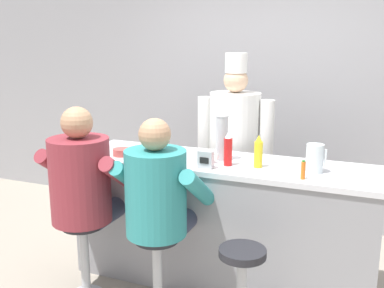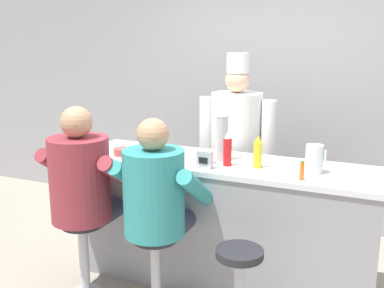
{
  "view_description": "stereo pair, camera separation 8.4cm",
  "coord_description": "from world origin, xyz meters",
  "px_view_note": "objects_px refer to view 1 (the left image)",
  "views": [
    {
      "loc": [
        1.06,
        -2.82,
        1.9
      ],
      "look_at": [
        -0.24,
        0.3,
        1.12
      ],
      "focal_mm": 42.0,
      "sensor_mm": 36.0,
      "label": 1
    },
    {
      "loc": [
        1.13,
        -2.79,
        1.9
      ],
      "look_at": [
        -0.24,
        0.3,
        1.12
      ],
      "focal_mm": 42.0,
      "sensor_mm": 36.0,
      "label": 2
    }
  ],
  "objects_px": {
    "hot_sauce_bottle_orange": "(303,170)",
    "coffee_mug_white": "(207,157)",
    "breakfast_plate": "(151,156)",
    "empty_stool_round": "(242,278)",
    "napkin_dispenser_chrome": "(206,159)",
    "diner_seated_teal": "(158,196)",
    "ketchup_bottle_red": "(228,150)",
    "cook_in_whites_near": "(234,145)",
    "cereal_bowl": "(122,152)",
    "diner_seated_maroon": "(84,183)",
    "cup_stack_steel": "(222,138)",
    "water_pitcher_clear": "(315,158)",
    "mustard_bottle_yellow": "(258,152)"
  },
  "relations": [
    {
      "from": "cereal_bowl",
      "to": "cook_in_whites_near",
      "type": "height_order",
      "value": "cook_in_whites_near"
    },
    {
      "from": "napkin_dispenser_chrome",
      "to": "diner_seated_maroon",
      "type": "xyz_separation_m",
      "value": [
        -0.82,
        -0.35,
        -0.18
      ]
    },
    {
      "from": "water_pitcher_clear",
      "to": "diner_seated_maroon",
      "type": "xyz_separation_m",
      "value": [
        -1.56,
        -0.55,
        -0.21
      ]
    },
    {
      "from": "napkin_dispenser_chrome",
      "to": "cook_in_whites_near",
      "type": "relative_size",
      "value": 0.07
    },
    {
      "from": "diner_seated_maroon",
      "to": "diner_seated_teal",
      "type": "relative_size",
      "value": 1.03
    },
    {
      "from": "cereal_bowl",
      "to": "diner_seated_teal",
      "type": "height_order",
      "value": "diner_seated_teal"
    },
    {
      "from": "cup_stack_steel",
      "to": "empty_stool_round",
      "type": "height_order",
      "value": "cup_stack_steel"
    },
    {
      "from": "hot_sauce_bottle_orange",
      "to": "cereal_bowl",
      "type": "distance_m",
      "value": 1.44
    },
    {
      "from": "breakfast_plate",
      "to": "empty_stool_round",
      "type": "relative_size",
      "value": 0.37
    },
    {
      "from": "water_pitcher_clear",
      "to": "cereal_bowl",
      "type": "bearing_deg",
      "value": -175.77
    },
    {
      "from": "cereal_bowl",
      "to": "breakfast_plate",
      "type": "bearing_deg",
      "value": 4.78
    },
    {
      "from": "ketchup_bottle_red",
      "to": "empty_stool_round",
      "type": "height_order",
      "value": "ketchup_bottle_red"
    },
    {
      "from": "breakfast_plate",
      "to": "diner_seated_teal",
      "type": "relative_size",
      "value": 0.16
    },
    {
      "from": "breakfast_plate",
      "to": "empty_stool_round",
      "type": "height_order",
      "value": "breakfast_plate"
    },
    {
      "from": "breakfast_plate",
      "to": "mustard_bottle_yellow",
      "type": "bearing_deg",
      "value": 4.06
    },
    {
      "from": "breakfast_plate",
      "to": "napkin_dispenser_chrome",
      "type": "relative_size",
      "value": 1.79
    },
    {
      "from": "mustard_bottle_yellow",
      "to": "cook_in_whites_near",
      "type": "xyz_separation_m",
      "value": [
        -0.39,
        0.69,
        -0.13
      ]
    },
    {
      "from": "water_pitcher_clear",
      "to": "diner_seated_teal",
      "type": "height_order",
      "value": "diner_seated_teal"
    },
    {
      "from": "diner_seated_maroon",
      "to": "napkin_dispenser_chrome",
      "type": "bearing_deg",
      "value": 23.24
    },
    {
      "from": "coffee_mug_white",
      "to": "diner_seated_teal",
      "type": "height_order",
      "value": "diner_seated_teal"
    },
    {
      "from": "mustard_bottle_yellow",
      "to": "cereal_bowl",
      "type": "height_order",
      "value": "mustard_bottle_yellow"
    },
    {
      "from": "water_pitcher_clear",
      "to": "coffee_mug_white",
      "type": "distance_m",
      "value": 0.79
    },
    {
      "from": "napkin_dispenser_chrome",
      "to": "ketchup_bottle_red",
      "type": "bearing_deg",
      "value": 45.82
    },
    {
      "from": "water_pitcher_clear",
      "to": "diner_seated_teal",
      "type": "xyz_separation_m",
      "value": [
        -0.95,
        -0.55,
        -0.23
      ]
    },
    {
      "from": "napkin_dispenser_chrome",
      "to": "diner_seated_maroon",
      "type": "bearing_deg",
      "value": -156.76
    },
    {
      "from": "coffee_mug_white",
      "to": "cook_in_whites_near",
      "type": "relative_size",
      "value": 0.08
    },
    {
      "from": "mustard_bottle_yellow",
      "to": "diner_seated_teal",
      "type": "bearing_deg",
      "value": -136.84
    },
    {
      "from": "breakfast_plate",
      "to": "napkin_dispenser_chrome",
      "type": "xyz_separation_m",
      "value": [
        0.5,
        -0.11,
        0.05
      ]
    },
    {
      "from": "breakfast_plate",
      "to": "cup_stack_steel",
      "type": "bearing_deg",
      "value": 15.57
    },
    {
      "from": "coffee_mug_white",
      "to": "diner_seated_teal",
      "type": "xyz_separation_m",
      "value": [
        -0.17,
        -0.5,
        -0.18
      ]
    },
    {
      "from": "cereal_bowl",
      "to": "diner_seated_teal",
      "type": "distance_m",
      "value": 0.71
    },
    {
      "from": "breakfast_plate",
      "to": "ketchup_bottle_red",
      "type": "bearing_deg",
      "value": 2.21
    },
    {
      "from": "diner_seated_teal",
      "to": "cook_in_whites_near",
      "type": "relative_size",
      "value": 0.79
    },
    {
      "from": "diner_seated_teal",
      "to": "cereal_bowl",
      "type": "bearing_deg",
      "value": 141.04
    },
    {
      "from": "breakfast_plate",
      "to": "coffee_mug_white",
      "type": "distance_m",
      "value": 0.46
    },
    {
      "from": "water_pitcher_clear",
      "to": "diner_seated_teal",
      "type": "distance_m",
      "value": 1.12
    },
    {
      "from": "mustard_bottle_yellow",
      "to": "cup_stack_steel",
      "type": "bearing_deg",
      "value": 163.88
    },
    {
      "from": "water_pitcher_clear",
      "to": "napkin_dispenser_chrome",
      "type": "bearing_deg",
      "value": -165.25
    },
    {
      "from": "cereal_bowl",
      "to": "empty_stool_round",
      "type": "relative_size",
      "value": 0.24
    },
    {
      "from": "cereal_bowl",
      "to": "coffee_mug_white",
      "type": "distance_m",
      "value": 0.71
    },
    {
      "from": "coffee_mug_white",
      "to": "napkin_dispenser_chrome",
      "type": "bearing_deg",
      "value": -73.53
    },
    {
      "from": "breakfast_plate",
      "to": "diner_seated_maroon",
      "type": "height_order",
      "value": "diner_seated_maroon"
    },
    {
      "from": "napkin_dispenser_chrome",
      "to": "diner_seated_maroon",
      "type": "relative_size",
      "value": 0.09
    },
    {
      "from": "ketchup_bottle_red",
      "to": "cup_stack_steel",
      "type": "relative_size",
      "value": 0.73
    },
    {
      "from": "diner_seated_teal",
      "to": "ketchup_bottle_red",
      "type": "bearing_deg",
      "value": 55.32
    },
    {
      "from": "hot_sauce_bottle_orange",
      "to": "coffee_mug_white",
      "type": "distance_m",
      "value": 0.75
    },
    {
      "from": "coffee_mug_white",
      "to": "diner_seated_maroon",
      "type": "bearing_deg",
      "value": -147.5
    },
    {
      "from": "ketchup_bottle_red",
      "to": "water_pitcher_clear",
      "type": "xyz_separation_m",
      "value": [
        0.61,
        0.07,
        -0.02
      ]
    },
    {
      "from": "mustard_bottle_yellow",
      "to": "coffee_mug_white",
      "type": "xyz_separation_m",
      "value": [
        -0.39,
        -0.02,
        -0.07
      ]
    },
    {
      "from": "hot_sauce_bottle_orange",
      "to": "water_pitcher_clear",
      "type": "relative_size",
      "value": 0.65
    }
  ]
}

